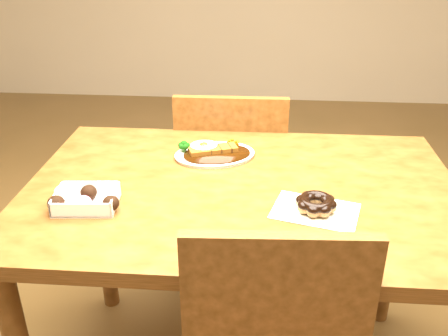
# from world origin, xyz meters

# --- Properties ---
(table) EXTENTS (1.20, 0.80, 0.75)m
(table) POSITION_xyz_m (0.00, 0.00, 0.65)
(table) COLOR #482A0E
(table) RESTS_ON ground
(chair_far) EXTENTS (0.43, 0.43, 0.87)m
(chair_far) POSITION_xyz_m (-0.06, 0.53, 0.48)
(chair_far) COLOR #482A0E
(chair_far) RESTS_ON ground
(katsu_curry_plate) EXTENTS (0.28, 0.23, 0.05)m
(katsu_curry_plate) POSITION_xyz_m (-0.10, 0.19, 0.76)
(katsu_curry_plate) COLOR white
(katsu_curry_plate) RESTS_ON table
(donut_box) EXTENTS (0.18, 0.13, 0.04)m
(donut_box) POSITION_xyz_m (-0.40, -0.14, 0.77)
(donut_box) COLOR white
(donut_box) RESTS_ON table
(pon_de_ring) EXTENTS (0.24, 0.20, 0.04)m
(pon_de_ring) POSITION_xyz_m (0.19, -0.12, 0.77)
(pon_de_ring) COLOR silver
(pon_de_ring) RESTS_ON table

